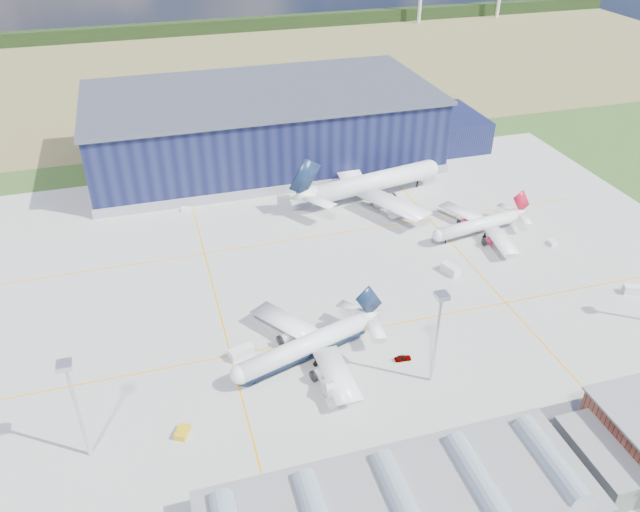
{
  "coord_description": "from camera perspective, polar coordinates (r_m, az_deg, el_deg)",
  "views": [
    {
      "loc": [
        -40.86,
        -117.74,
        94.67
      ],
      "look_at": [
        -1.61,
        15.0,
        6.3
      ],
      "focal_mm": 35.0,
      "sensor_mm": 36.0,
      "label": 1
    }
  ],
  "objects": [
    {
      "name": "airliner_widebody",
      "position": [
        203.49,
        4.96,
        7.59
      ],
      "size": [
        65.76,
        64.78,
        18.4
      ],
      "primitive_type": null,
      "rotation": [
        0.0,
        0.0,
        0.19
      ],
      "color": "white",
      "rests_on": "ground"
    },
    {
      "name": "hangar",
      "position": [
        232.34,
        -4.63,
        11.5
      ],
      "size": [
        145.0,
        62.0,
        26.1
      ],
      "color": "#0F1334",
      "rests_on": "ground"
    },
    {
      "name": "gse_van_c",
      "position": [
        179.52,
        26.73,
        -2.78
      ],
      "size": [
        5.35,
        4.01,
        2.32
      ],
      "primitive_type": "cube",
      "rotation": [
        0.0,
        0.0,
        1.17
      ],
      "color": "silver",
      "rests_on": "ground"
    },
    {
      "name": "gse_cart_b",
      "position": [
        203.03,
        -12.15,
        4.19
      ],
      "size": [
        3.35,
        2.63,
        1.29
      ],
      "primitive_type": "cube",
      "rotation": [
        0.0,
        0.0,
        1.33
      ],
      "color": "silver",
      "rests_on": "ground"
    },
    {
      "name": "car_a",
      "position": [
        142.12,
        7.59,
        -9.22
      ],
      "size": [
        3.89,
        1.78,
        1.29
      ],
      "primitive_type": "imported",
      "rotation": [
        0.0,
        0.0,
        1.5
      ],
      "color": "#99999E",
      "rests_on": "ground"
    },
    {
      "name": "airliner_navy",
      "position": [
        136.87,
        -1.48,
        -7.52
      ],
      "size": [
        50.25,
        49.67,
        13.16
      ],
      "primitive_type": null,
      "rotation": [
        0.0,
        0.0,
        3.44
      ],
      "color": "white",
      "rests_on": "ground"
    },
    {
      "name": "gse_tug_a",
      "position": [
        139.85,
        0.72,
        -9.6
      ],
      "size": [
        2.74,
        4.16,
        1.66
      ],
      "primitive_type": "cube",
      "rotation": [
        0.0,
        0.0,
        -0.08
      ],
      "color": "gold",
      "rests_on": "ground"
    },
    {
      "name": "gse_van_a",
      "position": [
        142.46,
        -7.18,
        -8.75
      ],
      "size": [
        6.14,
        4.03,
        2.47
      ],
      "primitive_type": "cube",
      "rotation": [
        0.0,
        0.0,
        1.87
      ],
      "color": "silver",
      "rests_on": "ground"
    },
    {
      "name": "light_mast_west",
      "position": [
        119.76,
        -21.64,
        -11.77
      ],
      "size": [
        2.6,
        2.6,
        23.0
      ],
      "color": "silver",
      "rests_on": "ground"
    },
    {
      "name": "ground",
      "position": [
        156.51,
        2.13,
        -4.69
      ],
      "size": [
        600.0,
        600.0,
        0.0
      ],
      "primitive_type": "plane",
      "color": "#2B4B1C",
      "rests_on": "ground"
    },
    {
      "name": "gse_cart_a",
      "position": [
        192.99,
        20.46,
        1.14
      ],
      "size": [
        2.09,
        3.0,
        1.26
      ],
      "primitive_type": "cube",
      "rotation": [
        0.0,
        0.0,
        -0.05
      ],
      "color": "silver",
      "rests_on": "ground"
    },
    {
      "name": "light_mast_center",
      "position": [
        128.7,
        10.76,
        -6.13
      ],
      "size": [
        2.6,
        2.6,
        23.0
      ],
      "color": "silver",
      "rests_on": "ground"
    },
    {
      "name": "airstair",
      "position": [
        132.28,
        0.76,
        -12.22
      ],
      "size": [
        2.06,
        4.8,
        3.03
      ],
      "primitive_type": "cube",
      "rotation": [
        0.0,
        0.0,
        0.03
      ],
      "color": "silver",
      "rests_on": "ground"
    },
    {
      "name": "gse_tug_b",
      "position": [
        128.46,
        -12.47,
        -15.48
      ],
      "size": [
        3.58,
        4.03,
        1.46
      ],
      "primitive_type": "cube",
      "rotation": [
        0.0,
        0.0,
        -0.5
      ],
      "color": "gold",
      "rests_on": "ground"
    },
    {
      "name": "apron",
      "position": [
        164.15,
        1.04,
        -2.66
      ],
      "size": [
        220.0,
        160.0,
        0.08
      ],
      "color": "#9E9E99",
      "rests_on": "ground"
    },
    {
      "name": "glass_concourse",
      "position": [
        113.12,
        9.1,
        -21.6
      ],
      "size": [
        78.0,
        23.0,
        8.6
      ],
      "color": "black",
      "rests_on": "ground"
    },
    {
      "name": "gse_tug_c",
      "position": [
        217.36,
        6.74,
        6.69
      ],
      "size": [
        1.93,
        3.0,
        1.29
      ],
      "primitive_type": "cube",
      "rotation": [
        0.0,
        0.0,
        0.03
      ],
      "color": "gold",
      "rests_on": "ground"
    },
    {
      "name": "gse_van_b",
      "position": [
        171.7,
        11.82,
        -1.19
      ],
      "size": [
        4.08,
        5.91,
        2.48
      ],
      "primitive_type": "cube",
      "rotation": [
        0.0,
        0.0,
        0.33
      ],
      "color": "silver",
      "rests_on": "ground"
    },
    {
      "name": "car_b",
      "position": [
        121.82,
        6.07,
        -18.31
      ],
      "size": [
        3.21,
        1.14,
        1.06
      ],
      "primitive_type": "imported",
      "rotation": [
        0.0,
        0.0,
        1.57
      ],
      "color": "#99999E",
      "rests_on": "ground"
    },
    {
      "name": "treeline",
      "position": [
        429.41,
        -11.31,
        19.79
      ],
      "size": [
        600.0,
        8.0,
        8.0
      ],
      "primitive_type": "cube",
      "color": "black",
      "rests_on": "ground"
    },
    {
      "name": "airliner_red",
      "position": [
        188.4,
        14.3,
        3.3
      ],
      "size": [
        39.91,
        39.27,
        11.45
      ],
      "primitive_type": null,
      "rotation": [
        0.0,
        0.0,
        3.29
      ],
      "color": "white",
      "rests_on": "ground"
    },
    {
      "name": "farmland",
      "position": [
        353.13,
        -9.62,
        16.57
      ],
      "size": [
        600.0,
        220.0,
        0.01
      ],
      "primitive_type": "cube",
      "color": "olive",
      "rests_on": "ground"
    }
  ]
}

